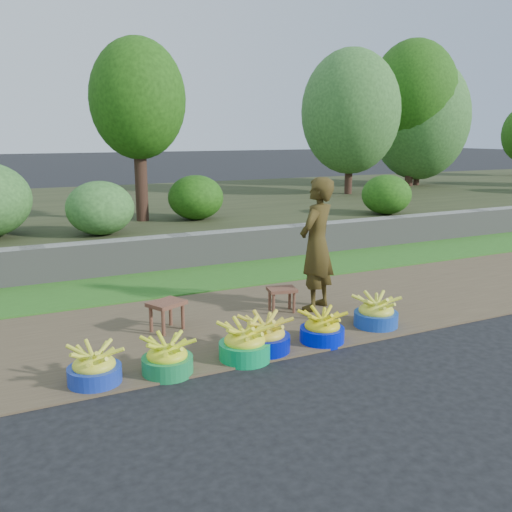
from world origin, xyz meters
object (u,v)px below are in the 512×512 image
basin_f (376,313)px  stool_left (167,307)px  basin_b (167,358)px  basin_a (94,368)px  basin_c (245,344)px  basin_e (322,329)px  stool_right (282,293)px  vendor_woman (317,244)px  basin_d (265,336)px

basin_f → stool_left: 2.35m
basin_b → basin_f: 2.52m
basin_a → stool_left: 1.42m
basin_b → basin_a: bearing=173.2°
basin_c → basin_b: bearing=178.7°
basin_b → stool_left: size_ratio=1.01×
basin_b → basin_e: bearing=1.3°
basin_c → basin_f: bearing=6.4°
stool_right → basin_a: bearing=-157.2°
basin_b → basin_f: (2.52, 0.18, 0.01)m
basin_f → stool_left: basin_f is taller
basin_b → stool_right: size_ratio=1.21×
vendor_woman → basin_f: bearing=75.4°
basin_c → vendor_woman: bearing=35.4°
basin_c → basin_e: size_ratio=1.08×
basin_f → stool_right: 1.17m
basin_b → basin_e: 1.70m
stool_right → basin_e: bearing=-96.0°
basin_d → vendor_woman: bearing=38.5°
basin_d → basin_e: (0.66, -0.03, -0.01)m
stool_left → stool_right: (1.46, 0.02, -0.03)m
basin_f → basin_e: bearing=-170.3°
basin_b → vendor_woman: bearing=24.7°
basin_a → basin_b: 0.64m
basin_c → stool_right: basin_c is taller
basin_a → basin_c: size_ratio=0.93×
basin_f → stool_right: (-0.70, 0.93, 0.09)m
basin_a → basin_d: 1.68m
basin_e → stool_right: (0.11, 1.07, 0.10)m
basin_d → basin_f: (1.48, 0.11, -0.00)m
basin_a → basin_c: bearing=-3.8°
basin_a → basin_f: (3.15, 0.10, 0.01)m
basin_d → stool_right: 1.30m
stool_right → vendor_woman: (0.44, -0.07, 0.58)m
basin_a → vendor_woman: vendor_woman is taller
basin_c → basin_d: 0.28m
basin_f → basin_d: bearing=-175.8°
basin_d → basin_e: 0.66m
stool_right → basin_d: bearing=-126.7°
basin_a → basin_e: bearing=-0.9°
basin_b → basin_e: (1.70, 0.04, -0.00)m
basin_b → basin_d: bearing=3.8°
basin_d → stool_right: size_ratio=1.31×
basin_d → stool_left: (-0.69, 1.01, 0.11)m
stool_left → basin_c: bearing=-68.9°
basin_b → basin_c: 0.78m
basin_c → basin_d: basin_d is taller
basin_a → stool_right: basin_a is taller
basin_a → basin_d: (1.68, -0.01, 0.01)m
basin_f → stool_left: (-2.17, 0.91, 0.12)m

